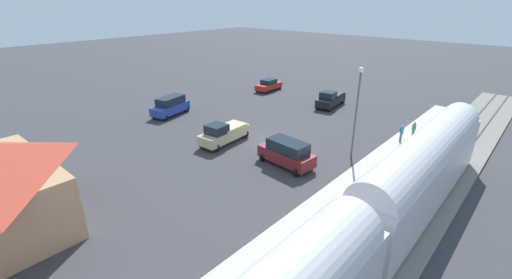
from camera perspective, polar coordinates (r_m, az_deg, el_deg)
ground_plane at (r=33.02m, az=2.55°, el=-0.65°), size 200.00×200.00×0.00m
railway_track at (r=27.46m, az=26.14°, el=-8.05°), size 4.80×70.00×0.30m
platform at (r=28.42m, az=18.50°, el=-5.61°), size 3.20×46.00×0.30m
passenger_train at (r=17.03m, az=16.72°, el=-15.17°), size 2.93×36.62×4.98m
pedestrian_on_platform at (r=36.39m, az=24.83°, el=1.61°), size 0.36×0.36×1.71m
pedestrian_waiting_far at (r=35.10m, az=23.12°, el=1.17°), size 0.36×0.36×1.71m
suv_blue at (r=42.04m, az=-14.09°, el=5.50°), size 2.99×5.21×2.22m
pickup_tan at (r=32.86m, az=-5.44°, el=1.08°), size 2.37×5.53×2.14m
sedan_red at (r=52.05m, az=2.14°, el=9.09°), size 1.99×4.56×1.74m
suv_maroon at (r=28.42m, az=5.14°, el=-2.19°), size 5.06×2.73×2.22m
pickup_black at (r=45.15m, az=12.33°, el=6.66°), size 2.63×5.61×2.14m
light_pole_near_platform at (r=29.68m, az=16.56°, el=5.90°), size 0.44×0.44×7.91m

